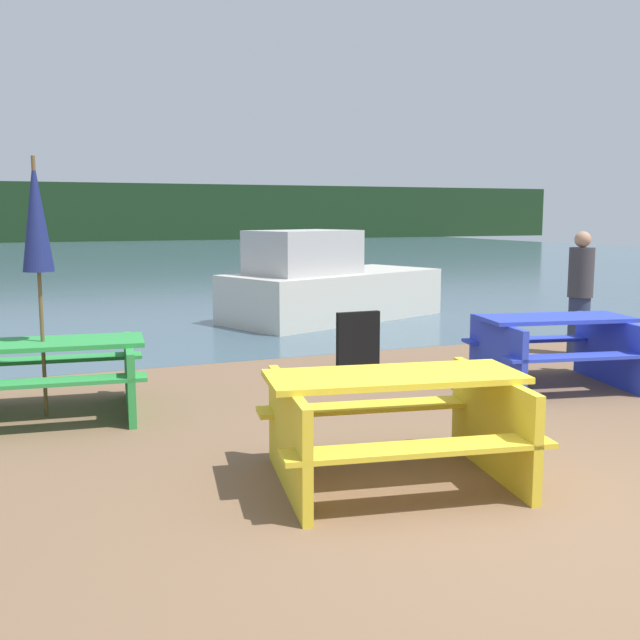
# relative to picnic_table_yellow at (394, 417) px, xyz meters

# --- Properties ---
(ground_plane) EXTENTS (60.00, 60.00, 0.00)m
(ground_plane) POSITION_rel_picnic_table_yellow_xyz_m (0.55, -1.14, -0.48)
(ground_plane) COLOR brown
(water) EXTENTS (60.00, 50.00, 0.00)m
(water) POSITION_rel_picnic_table_yellow_xyz_m (0.55, 29.68, -0.48)
(water) COLOR #425B6B
(water) RESTS_ON ground_plane
(far_treeline) EXTENTS (80.00, 1.60, 4.00)m
(far_treeline) POSITION_rel_picnic_table_yellow_xyz_m (0.55, 49.68, 1.52)
(far_treeline) COLOR #193319
(far_treeline) RESTS_ON water
(picnic_table_yellow) EXTENTS (2.03, 1.67, 0.80)m
(picnic_table_yellow) POSITION_rel_picnic_table_yellow_xyz_m (0.00, 0.00, 0.00)
(picnic_table_yellow) COLOR yellow
(picnic_table_yellow) RESTS_ON ground_plane
(picnic_table_blue) EXTENTS (1.89, 1.68, 0.79)m
(picnic_table_blue) POSITION_rel_picnic_table_yellow_xyz_m (3.08, 2.00, -0.01)
(picnic_table_blue) COLOR blue
(picnic_table_blue) RESTS_ON ground_plane
(picnic_table_green) EXTENTS (1.99, 1.58, 0.73)m
(picnic_table_green) POSITION_rel_picnic_table_yellow_xyz_m (-2.25, 2.81, -0.02)
(picnic_table_green) COLOR green
(picnic_table_green) RESTS_ON ground_plane
(umbrella_navy) EXTENTS (0.28, 0.28, 2.45)m
(umbrella_navy) POSITION_rel_picnic_table_yellow_xyz_m (-2.25, 2.81, 1.42)
(umbrella_navy) COLOR brown
(umbrella_navy) RESTS_ON ground_plane
(boat) EXTENTS (4.47, 3.15, 1.63)m
(boat) POSITION_rel_picnic_table_yellow_xyz_m (2.78, 7.85, 0.13)
(boat) COLOR beige
(boat) RESTS_ON water
(person) EXTENTS (0.34, 0.34, 1.69)m
(person) POSITION_rel_picnic_table_yellow_xyz_m (4.66, 3.41, 0.37)
(person) COLOR #283351
(person) RESTS_ON ground_plane
(signboard) EXTENTS (0.55, 0.08, 0.75)m
(signboard) POSITION_rel_picnic_table_yellow_xyz_m (1.35, 3.46, -0.10)
(signboard) COLOR black
(signboard) RESTS_ON ground_plane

